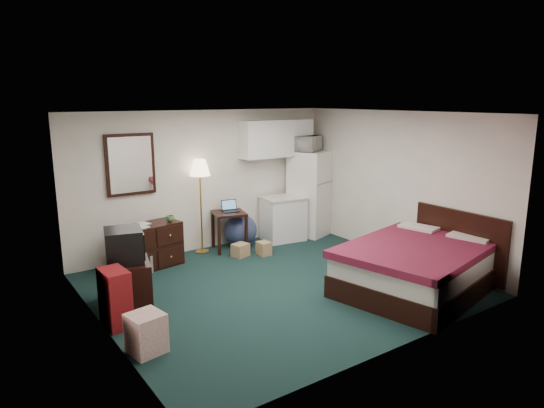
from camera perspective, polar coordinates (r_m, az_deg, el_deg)
floor at (r=7.26m, az=0.65°, el=-9.51°), size 5.00×4.50×0.01m
ceiling at (r=6.73m, az=0.70°, el=10.63°), size 5.00×4.50×0.01m
walls at (r=6.89m, az=0.67°, el=0.18°), size 5.01×4.51×2.50m
mirror at (r=8.19m, az=-16.32°, el=4.48°), size 0.80×0.06×1.00m
upper_cabinets at (r=9.29m, az=0.56°, el=7.73°), size 1.50×0.35×0.70m
headboard at (r=7.91m, az=21.12°, el=-4.28°), size 0.06×1.56×1.00m
dresser at (r=8.10m, az=-14.36°, el=-4.84°), size 1.13×0.67×0.72m
floor_lamp at (r=8.60m, az=-8.36°, el=-0.30°), size 0.42×0.42×1.67m
desk at (r=8.80m, az=-5.04°, el=-3.18°), size 0.68×0.68×0.70m
exercise_ball at (r=9.00m, az=-3.73°, el=-3.11°), size 0.61×0.61×0.61m
kitchen_counter at (r=9.37m, az=1.33°, el=-1.79°), size 0.82×0.66×0.82m
fridge at (r=9.70m, az=4.50°, el=1.28°), size 0.89×0.89×1.68m
bed at (r=7.22m, az=16.54°, el=-7.32°), size 2.41×2.05×0.67m
tv_stand at (r=6.81m, az=-16.65°, el=-8.90°), size 0.73×0.77×0.59m
suitcase at (r=6.21m, az=-17.96°, el=-10.49°), size 0.30×0.45×0.71m
retail_box at (r=5.59m, az=-14.59°, el=-14.48°), size 0.41×0.41×0.44m
file_bin at (r=7.98m, az=-15.57°, el=-6.84°), size 0.40×0.30×0.28m
cardboard_box_a at (r=8.49m, az=-3.74°, el=-5.42°), size 0.32×0.29×0.23m
cardboard_box_b at (r=8.55m, az=-0.97°, el=-5.24°), size 0.20×0.24×0.23m
laptop at (r=8.73m, az=-4.88°, el=-0.27°), size 0.32×0.28×0.20m
crt_tv at (r=6.67m, az=-17.05°, el=-4.69°), size 0.59×0.62×0.44m
microwave at (r=9.52m, az=4.31°, el=7.32°), size 0.63×0.55×0.38m
book_a at (r=7.79m, az=-15.56°, el=-2.00°), size 0.16×0.06×0.22m
book_b at (r=7.96m, az=-15.45°, el=-1.67°), size 0.17×0.06×0.23m
mug at (r=8.11m, az=-11.90°, el=-1.60°), size 0.15×0.14×0.13m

